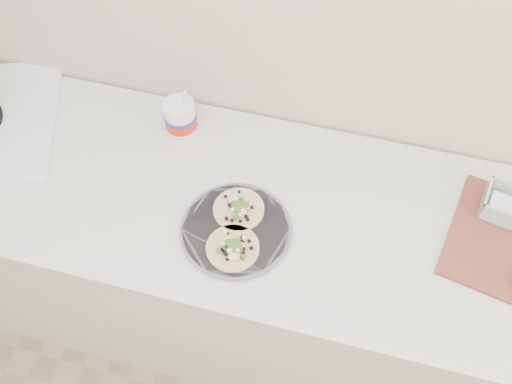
# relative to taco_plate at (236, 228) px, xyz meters

# --- Properties ---
(counter) EXTENTS (2.44, 0.66, 0.90)m
(counter) POSITION_rel_taco_plate_xyz_m (-0.10, 0.11, -0.47)
(counter) COLOR silver
(counter) RESTS_ON ground
(taco_plate) EXTENTS (0.30, 0.30, 0.04)m
(taco_plate) POSITION_rel_taco_plate_xyz_m (0.00, 0.00, 0.00)
(taco_plate) COLOR slate
(taco_plate) RESTS_ON counter
(tub) EXTENTS (0.10, 0.10, 0.22)m
(tub) POSITION_rel_taco_plate_xyz_m (-0.26, 0.30, 0.05)
(tub) COLOR white
(tub) RESTS_ON counter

